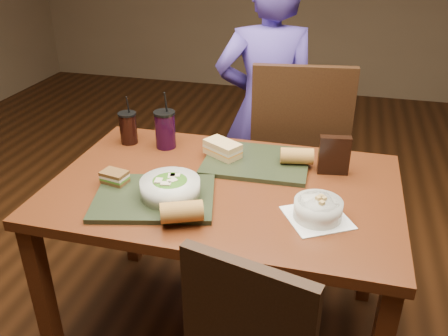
% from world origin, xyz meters
% --- Properties ---
extents(ground, '(6.00, 6.00, 0.00)m').
position_xyz_m(ground, '(0.00, 0.00, 0.00)').
color(ground, '#381C0B').
rests_on(ground, ground).
extents(dining_table, '(1.30, 0.85, 0.75)m').
position_xyz_m(dining_table, '(0.00, 0.00, 0.66)').
color(dining_table, '#522510').
rests_on(dining_table, ground).
extents(chair_far, '(0.52, 0.52, 1.07)m').
position_xyz_m(chair_far, '(0.22, 0.68, 0.60)').
color(chair_far, black).
rests_on(chair_far, ground).
extents(diner, '(0.62, 0.50, 1.48)m').
position_xyz_m(diner, '(0.01, 0.86, 0.74)').
color(diner, '#4B389B').
rests_on(diner, ground).
extents(tray_near, '(0.48, 0.41, 0.02)m').
position_xyz_m(tray_near, '(-0.21, -0.17, 0.76)').
color(tray_near, black).
rests_on(tray_near, dining_table).
extents(tray_far, '(0.43, 0.33, 0.02)m').
position_xyz_m(tray_far, '(0.08, 0.20, 0.76)').
color(tray_far, black).
rests_on(tray_far, dining_table).
extents(salad_bowl, '(0.21, 0.21, 0.07)m').
position_xyz_m(salad_bowl, '(-0.15, -0.16, 0.80)').
color(salad_bowl, silver).
rests_on(salad_bowl, tray_near).
extents(soup_bowl, '(0.27, 0.27, 0.08)m').
position_xyz_m(soup_bowl, '(0.36, -0.14, 0.79)').
color(soup_bowl, white).
rests_on(soup_bowl, dining_table).
extents(sandwich_near, '(0.10, 0.08, 0.04)m').
position_xyz_m(sandwich_near, '(-0.39, -0.12, 0.79)').
color(sandwich_near, '#593819').
rests_on(sandwich_near, tray_near).
extents(sandwich_far, '(0.17, 0.15, 0.06)m').
position_xyz_m(sandwich_far, '(-0.06, 0.21, 0.80)').
color(sandwich_far, tan).
rests_on(sandwich_far, tray_far).
extents(baguette_near, '(0.15, 0.12, 0.07)m').
position_xyz_m(baguette_near, '(-0.06, -0.30, 0.80)').
color(baguette_near, '#AD7533').
rests_on(baguette_near, tray_near).
extents(baguette_far, '(0.14, 0.09, 0.07)m').
position_xyz_m(baguette_far, '(0.25, 0.21, 0.80)').
color(baguette_far, '#AD7533').
rests_on(baguette_far, tray_far).
extents(cup_cola, '(0.08, 0.08, 0.22)m').
position_xyz_m(cup_cola, '(-0.51, 0.26, 0.82)').
color(cup_cola, black).
rests_on(cup_cola, dining_table).
extents(cup_berry, '(0.09, 0.09, 0.25)m').
position_xyz_m(cup_berry, '(-0.33, 0.26, 0.83)').
color(cup_berry, black).
rests_on(cup_berry, dining_table).
extents(chip_bag, '(0.12, 0.05, 0.16)m').
position_xyz_m(chip_bag, '(0.39, 0.20, 0.83)').
color(chip_bag, black).
rests_on(chip_bag, dining_table).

